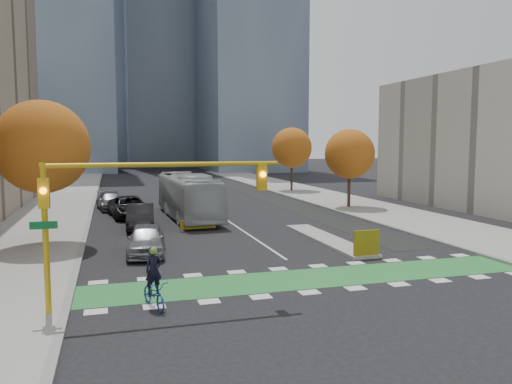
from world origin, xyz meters
TOP-DOWN VIEW (x-y plane):
  - ground at (0.00, 0.00)m, footprint 300.00×300.00m
  - sidewalk_west at (-13.50, 20.00)m, footprint 7.00×120.00m
  - sidewalk_east at (13.50, 20.00)m, footprint 7.00×120.00m
  - curb_west at (-10.00, 20.00)m, footprint 0.30×120.00m
  - curb_east at (10.00, 20.00)m, footprint 0.30×120.00m
  - bike_crossing at (0.00, 1.50)m, footprint 20.00×3.00m
  - centre_line at (0.00, 40.00)m, footprint 0.15×70.00m
  - bike_lane_paint at (7.50, 30.00)m, footprint 2.50×50.00m
  - median_island at (4.00, 9.00)m, footprint 1.60×10.00m
  - hazard_board at (4.00, 4.20)m, footprint 1.40×0.12m
  - tower_ne at (20.00, 85.00)m, footprint 18.00×24.00m
  - tower_far at (-4.00, 140.00)m, footprint 26.00×26.00m
  - tree_west at (-12.00, 12.00)m, footprint 5.20×5.20m
  - tree_east_near at (12.00, 22.00)m, footprint 4.40×4.40m
  - tree_east_far at (12.50, 38.00)m, footprint 4.80×4.80m
  - traffic_signal_west at (-7.93, -0.51)m, footprint 8.53×0.56m
  - cyclist at (-7.00, -0.50)m, footprint 1.17×2.02m
  - bus at (-2.62, 20.33)m, footprint 3.46×12.55m
  - parked_car_a at (-6.67, 8.20)m, footprint 2.38×4.88m
  - parked_car_b at (-6.50, 16.33)m, footprint 2.11×5.18m
  - parked_car_c at (-8.41, 26.98)m, footprint 2.78×5.41m
  - parked_car_d at (-7.02, 21.98)m, footprint 3.47×6.25m

SIDE VIEW (x-z plane):
  - ground at x=0.00m, z-range 0.00..0.00m
  - centre_line at x=0.00m, z-range 0.00..0.01m
  - bike_lane_paint at x=7.50m, z-range 0.00..0.01m
  - bike_crossing at x=0.00m, z-range 0.00..0.01m
  - sidewalk_west at x=-13.50m, z-range 0.00..0.15m
  - sidewalk_east at x=13.50m, z-range 0.00..0.15m
  - curb_west at x=-10.00m, z-range -0.01..0.15m
  - curb_east at x=10.00m, z-range -0.01..0.15m
  - median_island at x=4.00m, z-range 0.00..0.16m
  - cyclist at x=-7.00m, z-range -0.37..1.83m
  - parked_car_c at x=-8.41m, z-range 0.00..1.50m
  - hazard_board at x=4.00m, z-range 0.15..1.45m
  - parked_car_a at x=-6.67m, z-range 0.00..1.60m
  - parked_car_d at x=-7.02m, z-range 0.00..1.65m
  - parked_car_b at x=-6.50m, z-range 0.00..1.67m
  - bus at x=-2.62m, z-range 0.00..3.46m
  - traffic_signal_west at x=-7.93m, z-range 1.43..6.63m
  - tree_east_near at x=12.00m, z-range 1.33..8.40m
  - tree_east_far at x=12.50m, z-range 1.42..9.07m
  - tree_west at x=-12.00m, z-range 1.50..9.73m
  - tower_ne at x=20.00m, z-range 0.00..60.00m
  - tower_far at x=-4.00m, z-range 0.00..80.00m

